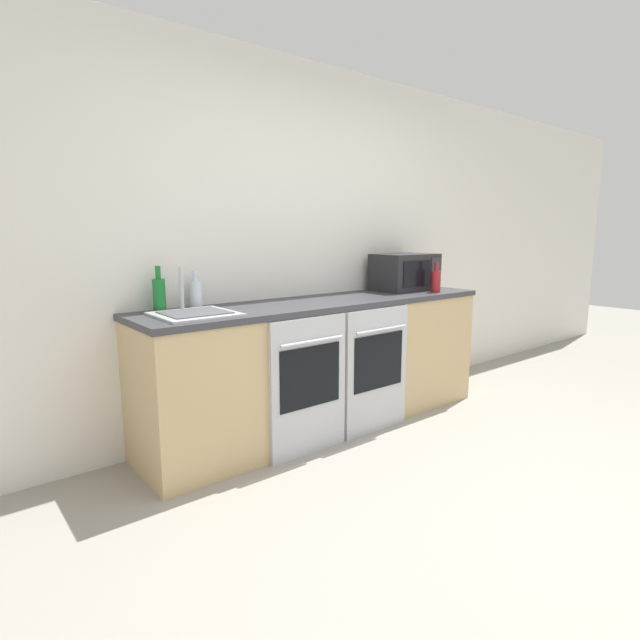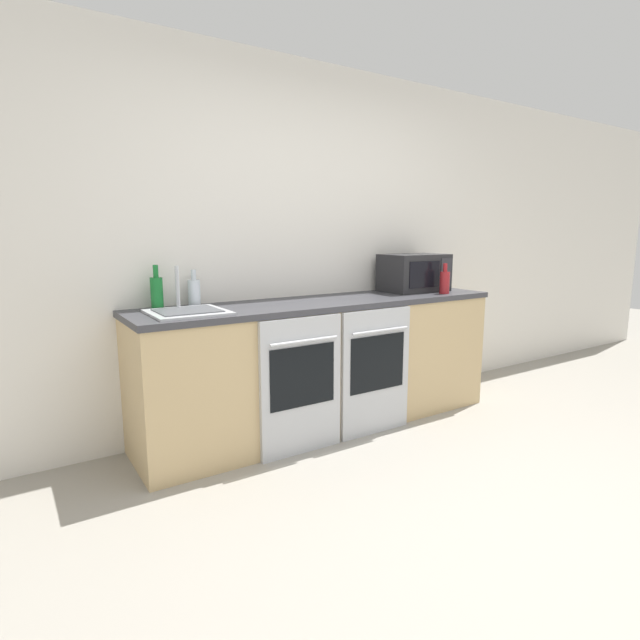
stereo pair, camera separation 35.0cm
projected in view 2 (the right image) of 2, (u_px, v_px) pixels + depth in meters
ground_plane at (518, 535)px, 2.32m from camera, size 16.00×16.00×0.00m
wall_back at (301, 245)px, 3.72m from camera, size 10.00×0.06×2.60m
counter_back at (325, 363)px, 3.59m from camera, size 2.71×0.63×0.92m
oven_left at (302, 385)px, 3.12m from camera, size 0.57×0.06×0.88m
oven_right at (376, 371)px, 3.44m from camera, size 0.57×0.06×0.88m
microwave at (414, 273)px, 4.03m from camera, size 0.52×0.34×0.30m
bottle_green at (157, 292)px, 3.07m from camera, size 0.08×0.08×0.27m
bottle_clear at (194, 292)px, 3.22m from camera, size 0.08×0.08×0.23m
bottle_red at (445, 282)px, 3.87m from camera, size 0.08×0.08×0.24m
sink at (187, 311)px, 2.92m from camera, size 0.43×0.43×0.27m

